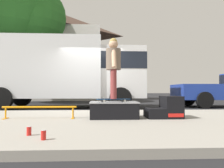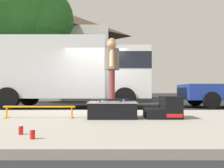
{
  "view_description": "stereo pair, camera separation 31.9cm",
  "coord_description": "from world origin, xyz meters",
  "px_view_note": "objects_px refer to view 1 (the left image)",
  "views": [
    {
      "loc": [
        0.33,
        -7.93,
        0.75
      ],
      "look_at": [
        0.66,
        -1.79,
        0.95
      ],
      "focal_mm": 35.82,
      "sensor_mm": 36.0,
      "label": 1
    },
    {
      "loc": [
        0.65,
        -7.94,
        0.75
      ],
      "look_at": [
        0.66,
        -1.79,
        0.95
      ],
      "focal_mm": 35.82,
      "sensor_mm": 36.0,
      "label": 2
    }
  ],
  "objects_px": {
    "skate_box": "(114,109)",
    "kicker_ramp": "(166,109)",
    "skater_kid": "(113,63)",
    "street_tree_main": "(14,8)",
    "grind_rail": "(40,109)",
    "box_truck": "(67,70)",
    "skateboard": "(113,99)",
    "soda_can_b": "(29,131)",
    "soda_can": "(44,135)"
  },
  "relations": [
    {
      "from": "street_tree_main",
      "to": "box_truck",
      "type": "bearing_deg",
      "value": -44.77
    },
    {
      "from": "grind_rail",
      "to": "kicker_ramp",
      "type": "bearing_deg",
      "value": -0.0
    },
    {
      "from": "grind_rail",
      "to": "soda_can",
      "type": "height_order",
      "value": "grind_rail"
    },
    {
      "from": "box_truck",
      "to": "kicker_ramp",
      "type": "bearing_deg",
      "value": -57.99
    },
    {
      "from": "skateboard",
      "to": "street_tree_main",
      "type": "distance_m",
      "value": 11.69
    },
    {
      "from": "grind_rail",
      "to": "skate_box",
      "type": "bearing_deg",
      "value": 0.01
    },
    {
      "from": "skate_box",
      "to": "kicker_ramp",
      "type": "xyz_separation_m",
      "value": [
        1.24,
        -0.0,
        0.01
      ]
    },
    {
      "from": "grind_rail",
      "to": "skateboard",
      "type": "bearing_deg",
      "value": -0.78
    },
    {
      "from": "soda_can",
      "to": "soda_can_b",
      "type": "bearing_deg",
      "value": 132.33
    },
    {
      "from": "skateboard",
      "to": "skater_kid",
      "type": "relative_size",
      "value": 0.56
    },
    {
      "from": "grind_rail",
      "to": "skateboard",
      "type": "height_order",
      "value": "skateboard"
    },
    {
      "from": "soda_can_b",
      "to": "box_truck",
      "type": "distance_m",
      "value": 7.06
    },
    {
      "from": "skater_kid",
      "to": "street_tree_main",
      "type": "relative_size",
      "value": 0.16
    },
    {
      "from": "skate_box",
      "to": "grind_rail",
      "type": "height_order",
      "value": "skate_box"
    },
    {
      "from": "grind_rail",
      "to": "soda_can",
      "type": "xyz_separation_m",
      "value": [
        0.66,
        -2.29,
        -0.16
      ]
    },
    {
      "from": "grind_rail",
      "to": "skater_kid",
      "type": "bearing_deg",
      "value": -0.78
    },
    {
      "from": "skate_box",
      "to": "kicker_ramp",
      "type": "relative_size",
      "value": 1.39
    },
    {
      "from": "skate_box",
      "to": "soda_can_b",
      "type": "height_order",
      "value": "skate_box"
    },
    {
      "from": "skateboard",
      "to": "box_truck",
      "type": "height_order",
      "value": "box_truck"
    },
    {
      "from": "kicker_ramp",
      "to": "skate_box",
      "type": "bearing_deg",
      "value": 179.98
    },
    {
      "from": "kicker_ramp",
      "to": "skateboard",
      "type": "xyz_separation_m",
      "value": [
        -1.25,
        -0.02,
        0.23
      ]
    },
    {
      "from": "skate_box",
      "to": "street_tree_main",
      "type": "height_order",
      "value": "street_tree_main"
    },
    {
      "from": "kicker_ramp",
      "to": "soda_can",
      "type": "xyz_separation_m",
      "value": [
        -2.29,
        -2.29,
        -0.15
      ]
    },
    {
      "from": "grind_rail",
      "to": "skateboard",
      "type": "xyz_separation_m",
      "value": [
        1.7,
        -0.02,
        0.22
      ]
    },
    {
      "from": "street_tree_main",
      "to": "soda_can",
      "type": "bearing_deg",
      "value": -67.26
    },
    {
      "from": "box_truck",
      "to": "grind_rail",
      "type": "bearing_deg",
      "value": -88.73
    },
    {
      "from": "grind_rail",
      "to": "skater_kid",
      "type": "distance_m",
      "value": 2.01
    },
    {
      "from": "soda_can_b",
      "to": "box_truck",
      "type": "bearing_deg",
      "value": 94.05
    },
    {
      "from": "kicker_ramp",
      "to": "street_tree_main",
      "type": "distance_m",
      "value": 12.43
    },
    {
      "from": "skate_box",
      "to": "kicker_ramp",
      "type": "height_order",
      "value": "kicker_ramp"
    },
    {
      "from": "skater_kid",
      "to": "skateboard",
      "type": "bearing_deg",
      "value": -85.24
    },
    {
      "from": "grind_rail",
      "to": "soda_can",
      "type": "relative_size",
      "value": 13.39
    },
    {
      "from": "skater_kid",
      "to": "box_truck",
      "type": "distance_m",
      "value": 5.25
    },
    {
      "from": "skate_box",
      "to": "skateboard",
      "type": "distance_m",
      "value": 0.23
    },
    {
      "from": "kicker_ramp",
      "to": "soda_can",
      "type": "bearing_deg",
      "value": -135.08
    },
    {
      "from": "skateboard",
      "to": "skater_kid",
      "type": "distance_m",
      "value": 0.85
    },
    {
      "from": "soda_can_b",
      "to": "skate_box",
      "type": "bearing_deg",
      "value": 56.06
    },
    {
      "from": "skateboard",
      "to": "soda_can_b",
      "type": "height_order",
      "value": "skateboard"
    },
    {
      "from": "skate_box",
      "to": "grind_rail",
      "type": "distance_m",
      "value": 1.71
    },
    {
      "from": "skater_kid",
      "to": "kicker_ramp",
      "type": "bearing_deg",
      "value": 1.05
    },
    {
      "from": "skate_box",
      "to": "skateboard",
      "type": "bearing_deg",
      "value": -113.41
    },
    {
      "from": "grind_rail",
      "to": "soda_can_b",
      "type": "distance_m",
      "value": 2.02
    },
    {
      "from": "skateboard",
      "to": "box_truck",
      "type": "xyz_separation_m",
      "value": [
        -1.81,
        4.92,
        1.14
      ]
    },
    {
      "from": "skateboard",
      "to": "soda_can_b",
      "type": "distance_m",
      "value": 2.39
    },
    {
      "from": "kicker_ramp",
      "to": "soda_can",
      "type": "relative_size",
      "value": 6.34
    },
    {
      "from": "kicker_ramp",
      "to": "grind_rail",
      "type": "bearing_deg",
      "value": 180.0
    },
    {
      "from": "soda_can_b",
      "to": "soda_can",
      "type": "bearing_deg",
      "value": -47.67
    },
    {
      "from": "soda_can_b",
      "to": "street_tree_main",
      "type": "distance_m",
      "value": 12.87
    },
    {
      "from": "grind_rail",
      "to": "street_tree_main",
      "type": "relative_size",
      "value": 0.19
    },
    {
      "from": "skate_box",
      "to": "box_truck",
      "type": "distance_m",
      "value": 5.4
    }
  ]
}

